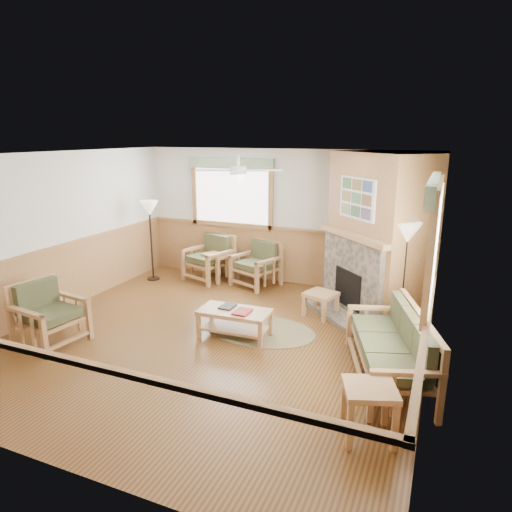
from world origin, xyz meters
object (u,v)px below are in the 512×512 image
at_px(end_table_chairs, 218,267).
at_px(end_table_sofa, 369,412).
at_px(floor_lamp_left, 151,241).
at_px(armchair_back_right, 256,264).
at_px(armchair_back_left, 209,258).
at_px(floor_lamp_right, 403,279).
at_px(coffee_table, 235,323).
at_px(sofa, 388,346).
at_px(armchair_left, 50,314).
at_px(footstool, 320,304).

xyz_separation_m(end_table_chairs, end_table_sofa, (3.76, -3.99, -0.00)).
height_order(end_table_chairs, floor_lamp_left, floor_lamp_left).
bearing_deg(armchair_back_right, armchair_back_left, -159.33).
bearing_deg(floor_lamp_right, coffee_table, -153.96).
bearing_deg(end_table_chairs, sofa, -35.95).
xyz_separation_m(armchair_left, end_table_chairs, (0.87, 3.60, -0.17)).
height_order(armchair_back_left, floor_lamp_left, floor_lamp_left).
distance_m(armchair_back_left, end_table_chairs, 0.28).
bearing_deg(floor_lamp_left, coffee_table, -33.97).
distance_m(coffee_table, end_table_sofa, 2.78).
distance_m(end_table_sofa, floor_lamp_right, 2.80).
bearing_deg(coffee_table, end_table_sofa, -38.22).
relative_size(end_table_chairs, floor_lamp_left, 0.35).
bearing_deg(footstool, armchair_back_right, 146.78).
distance_m(sofa, armchair_left, 4.73).
bearing_deg(coffee_table, footstool, 50.74).
relative_size(armchair_back_left, end_table_chairs, 1.61).
bearing_deg(footstool, armchair_left, -142.92).
bearing_deg(end_table_sofa, floor_lamp_left, 145.21).
bearing_deg(end_table_sofa, footstool, 113.60).
distance_m(end_table_chairs, footstool, 2.70).
height_order(end_table_chairs, end_table_sofa, end_table_chairs).
distance_m(armchair_back_left, floor_lamp_right, 4.21).
height_order(armchair_back_left, armchair_back_right, armchair_back_left).
relative_size(sofa, floor_lamp_left, 1.14).
bearing_deg(coffee_table, floor_lamp_left, 143.59).
height_order(floor_lamp_left, floor_lamp_right, floor_lamp_right).
distance_m(sofa, armchair_back_right, 4.01).
xyz_separation_m(armchair_back_right, coffee_table, (0.65, -2.37, -0.23)).
xyz_separation_m(armchair_left, footstool, (3.35, 2.53, -0.25)).
bearing_deg(footstool, floor_lamp_right, -8.29).
bearing_deg(armchair_left, sofa, -71.64).
distance_m(armchair_back_right, coffee_table, 2.47).
relative_size(armchair_left, floor_lamp_left, 0.54).
distance_m(coffee_table, end_table_chairs, 2.81).
bearing_deg(footstool, sofa, -52.15).
xyz_separation_m(coffee_table, floor_lamp_left, (-2.80, 1.89, 0.63)).
height_order(coffee_table, end_table_chairs, end_table_chairs).
distance_m(sofa, armchair_back_left, 4.85).
bearing_deg(coffee_table, armchair_back_right, 102.92).
relative_size(sofa, armchair_back_left, 2.04).
bearing_deg(footstool, end_table_chairs, 156.74).
relative_size(coffee_table, end_table_sofa, 1.87).
height_order(sofa, armchair_back_right, armchair_back_right).
xyz_separation_m(armchair_back_right, end_table_chairs, (-0.85, 0.00, -0.15)).
bearing_deg(end_table_sofa, armchair_back_right, 126.04).
distance_m(armchair_back_left, footstool, 2.91).
bearing_deg(end_table_chairs, floor_lamp_left, -159.74).
relative_size(armchair_back_right, armchair_left, 0.97).
height_order(armchair_back_right, floor_lamp_right, floor_lamp_right).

